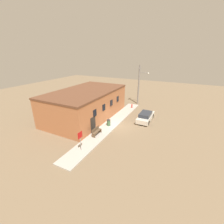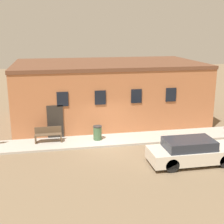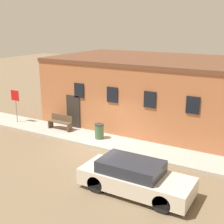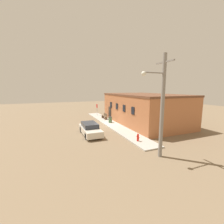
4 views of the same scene
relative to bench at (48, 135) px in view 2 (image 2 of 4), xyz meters
name	(u,v)px [view 2 (image 2 of 4)]	position (x,y,z in m)	size (l,w,h in m)	color
ground_plane	(111,147)	(3.61, -1.29, -0.59)	(80.00, 80.00, 0.00)	#7A664C
sidewalk	(108,140)	(3.61, -0.25, -0.53)	(20.01, 2.07, 0.13)	#B2ADA3
brick_building	(108,91)	(4.49, 4.60, 1.61)	(13.54, 7.76, 4.40)	#B26B42
bench	(48,135)	(0.00, 0.00, 0.00)	(1.59, 0.44, 0.92)	brown
trash_bin	(97,133)	(2.98, -0.17, -0.02)	(0.54, 0.54, 0.88)	#426642
parked_car	(192,152)	(7.26, -4.32, 0.07)	(4.56, 1.75, 1.33)	black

